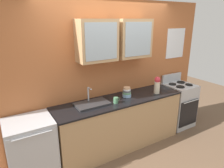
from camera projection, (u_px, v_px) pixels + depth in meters
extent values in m
plane|color=brown|center=(120.00, 145.00, 3.74)|extent=(10.00, 10.00, 0.00)
cube|color=#B76638|center=(110.00, 74.00, 3.64)|extent=(4.18, 0.10, 2.54)
cube|color=tan|center=(97.00, 41.00, 3.11)|extent=(0.63, 0.30, 0.65)
cube|color=#9EADB7|center=(102.00, 42.00, 2.98)|extent=(0.53, 0.01, 0.55)
cube|color=tan|center=(133.00, 39.00, 3.45)|extent=(0.63, 0.30, 0.65)
cube|color=#9EADB7|center=(139.00, 39.00, 3.33)|extent=(0.53, 0.01, 0.55)
cube|color=white|center=(175.00, 43.00, 4.23)|extent=(0.50, 0.01, 0.61)
cube|color=tan|center=(120.00, 124.00, 3.60)|extent=(2.31, 0.59, 0.89)
cube|color=black|center=(120.00, 100.00, 3.46)|extent=(2.34, 0.62, 0.03)
cube|color=silver|center=(178.00, 105.00, 4.35)|extent=(0.58, 0.55, 0.92)
cube|color=black|center=(189.00, 113.00, 4.14)|extent=(0.53, 0.01, 0.55)
cylinder|color=silver|center=(192.00, 101.00, 4.03)|extent=(0.46, 0.02, 0.02)
cube|color=silver|center=(172.00, 78.00, 4.39)|extent=(0.55, 0.04, 0.18)
cylinder|color=black|center=(180.00, 87.00, 4.06)|extent=(0.16, 0.16, 0.02)
cylinder|color=black|center=(189.00, 85.00, 4.18)|extent=(0.14, 0.14, 0.02)
cylinder|color=black|center=(172.00, 84.00, 4.22)|extent=(0.15, 0.15, 0.02)
cylinder|color=black|center=(181.00, 82.00, 4.35)|extent=(0.17, 0.17, 0.02)
cube|color=#2D2D30|center=(92.00, 104.00, 3.23)|extent=(0.54, 0.33, 0.03)
cylinder|color=silver|center=(88.00, 94.00, 3.30)|extent=(0.02, 0.02, 0.23)
cylinder|color=silver|center=(90.00, 88.00, 3.21)|extent=(0.02, 0.12, 0.02)
cylinder|color=#8CB7E0|center=(127.00, 95.00, 3.56)|extent=(0.16, 0.16, 0.05)
cylinder|color=#669972|center=(127.00, 93.00, 3.55)|extent=(0.15, 0.15, 0.05)
cylinder|color=#4C4C54|center=(127.00, 91.00, 3.54)|extent=(0.14, 0.14, 0.04)
cylinder|color=white|center=(127.00, 90.00, 3.53)|extent=(0.13, 0.13, 0.04)
cylinder|color=#E0AD7F|center=(127.00, 88.00, 3.52)|extent=(0.12, 0.12, 0.04)
cylinder|color=beige|center=(157.00, 87.00, 3.71)|extent=(0.10, 0.10, 0.22)
sphere|color=#D8333F|center=(157.00, 80.00, 3.66)|extent=(0.11, 0.11, 0.11)
cylinder|color=#4C7F59|center=(116.00, 100.00, 3.28)|extent=(0.08, 0.08, 0.10)
torus|color=#4C7F59|center=(118.00, 99.00, 3.31)|extent=(0.06, 0.01, 0.06)
cube|color=silver|center=(32.00, 150.00, 2.86)|extent=(0.64, 0.56, 0.92)
cube|color=silver|center=(36.00, 162.00, 2.62)|extent=(0.60, 0.01, 0.82)
cylinder|color=silver|center=(33.00, 136.00, 2.48)|extent=(0.48, 0.02, 0.02)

